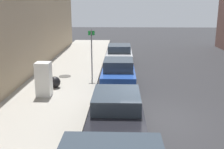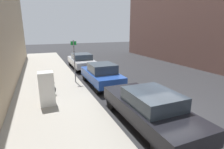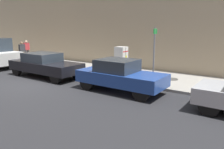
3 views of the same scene
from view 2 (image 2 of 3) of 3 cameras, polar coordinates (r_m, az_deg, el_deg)
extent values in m
plane|color=#28282B|center=(8.34, 16.96, -11.40)|extent=(80.00, 80.00, 0.00)
cube|color=#9E998E|center=(6.68, -16.07, -17.68)|extent=(3.93, 44.00, 0.13)
cube|color=white|center=(8.60, -20.55, -4.34)|extent=(0.67, 0.64, 1.58)
cube|color=black|center=(8.91, -20.66, -3.70)|extent=(0.01, 0.01, 1.50)
cube|color=yellow|center=(8.87, -21.28, -2.90)|extent=(0.16, 0.01, 0.22)
cube|color=red|center=(8.77, -20.95, -0.57)|extent=(0.60, 0.01, 0.05)
cube|color=red|center=(9.01, -20.48, -5.61)|extent=(0.60, 0.01, 0.05)
cylinder|color=#47443F|center=(12.12, -19.79, -2.74)|extent=(0.70, 0.70, 0.02)
cylinder|color=slate|center=(11.63, -12.14, 4.11)|extent=(0.07, 0.07, 2.78)
cube|color=#198C33|center=(11.49, -12.48, 9.96)|extent=(0.36, 0.02, 0.24)
sphere|color=black|center=(9.92, -19.48, -4.79)|extent=(0.58, 0.58, 0.58)
cube|color=black|center=(6.85, 11.69, -11.07)|extent=(1.79, 4.75, 0.55)
cube|color=#2D3842|center=(6.46, 13.12, -7.67)|extent=(1.57, 2.00, 0.50)
cylinder|color=black|center=(8.03, -0.20, -8.91)|extent=(0.22, 0.73, 0.73)
cylinder|color=black|center=(8.69, 9.22, -7.24)|extent=(0.22, 0.73, 0.73)
cylinder|color=black|center=(6.33, 27.15, -17.64)|extent=(0.22, 0.73, 0.73)
cube|color=#23479E|center=(11.34, -3.53, -0.40)|extent=(1.71, 4.06, 0.55)
cube|color=#2D3842|center=(11.02, -3.22, 2.11)|extent=(1.51, 1.71, 0.55)
cylinder|color=black|center=(12.53, -8.81, -0.39)|extent=(0.22, 0.72, 0.72)
cylinder|color=black|center=(12.94, -2.56, 0.25)|extent=(0.22, 0.72, 0.72)
cylinder|color=black|center=(9.91, -4.75, -4.32)|extent=(0.22, 0.72, 0.72)
cylinder|color=black|center=(10.43, 2.87, -3.32)|extent=(0.22, 0.72, 0.72)
cube|color=silver|center=(16.61, -9.98, 4.15)|extent=(1.80, 4.49, 0.55)
cube|color=#2D3842|center=(16.31, -9.88, 5.83)|extent=(1.58, 1.89, 0.50)
cylinder|color=black|center=(18.12, -13.51, 3.94)|extent=(0.22, 0.68, 0.68)
cylinder|color=black|center=(18.42, -8.78, 4.35)|extent=(0.22, 0.68, 0.68)
cylinder|color=black|center=(14.92, -11.36, 1.82)|extent=(0.22, 0.68, 0.68)
cylinder|color=black|center=(15.29, -5.71, 2.35)|extent=(0.22, 0.68, 0.68)
camera|label=1|loc=(5.66, 116.40, 1.82)|focal=45.00mm
camera|label=3|loc=(19.51, 14.62, 12.08)|focal=35.00mm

